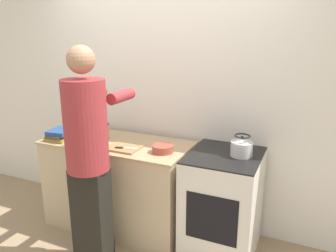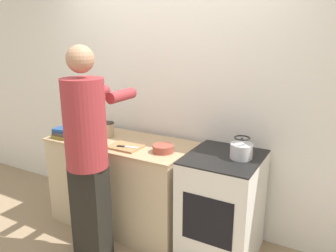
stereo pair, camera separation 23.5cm
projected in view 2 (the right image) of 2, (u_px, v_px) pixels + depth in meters
ground_plane at (132, 248)px, 3.01m from camera, size 12.00×12.00×0.00m
wall_back at (171, 96)px, 3.28m from camera, size 8.00×0.05×2.60m
counter at (122, 182)px, 3.32m from camera, size 1.43×0.67×0.90m
oven at (222, 206)px, 2.83m from camera, size 0.60×0.67×0.93m
person at (88, 150)px, 2.63m from camera, size 0.38×0.61×1.83m
cutting_board at (125, 147)px, 2.98m from camera, size 0.30×0.22×0.02m
knife at (127, 147)px, 2.95m from camera, size 0.20×0.08×0.01m
kettle at (241, 149)px, 2.64m from camera, size 0.18×0.18×0.18m
bowl_prep at (163, 149)px, 2.87m from camera, size 0.19×0.19×0.07m
bowl_mixing at (89, 125)px, 3.64m from camera, size 0.14×0.14×0.05m
canister_jar at (108, 129)px, 3.30m from camera, size 0.12×0.12×0.15m
book_stack at (68, 132)px, 3.31m from camera, size 0.23×0.29×0.10m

